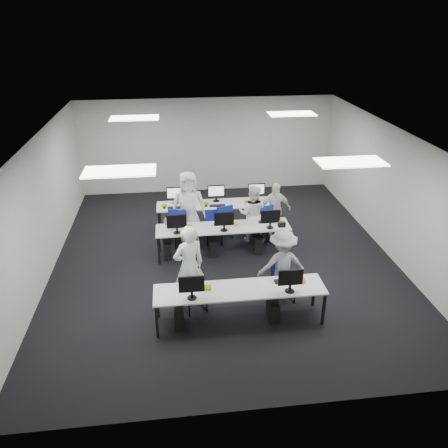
{
  "coord_description": "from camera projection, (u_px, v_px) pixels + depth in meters",
  "views": [
    {
      "loc": [
        -1.11,
        -9.06,
        5.39
      ],
      "look_at": [
        -0.03,
        -0.19,
        1.0
      ],
      "focal_mm": 35.0,
      "sensor_mm": 36.0,
      "label": 1
    }
  ],
  "objects": [
    {
      "name": "equipment_back",
      "position": [
        224.0,
        216.0,
        11.87
      ],
      "size": [
        2.91,
        0.41,
        1.19
      ],
      "color": "white",
      "rests_on": "desk_back"
    },
    {
      "name": "student_3",
      "position": [
        274.0,
        210.0,
        11.29
      ],
      "size": [
        0.88,
        0.39,
        1.48
      ],
      "primitive_type": "imported",
      "rotation": [
        0.0,
        0.0,
        0.03
      ],
      "color": "white",
      "rests_on": "ground"
    },
    {
      "name": "chair_3",
      "position": [
        214.0,
        233.0,
        11.17
      ],
      "size": [
        0.42,
        0.46,
        0.83
      ],
      "rotation": [
        0.0,
        0.0,
        0.03
      ],
      "color": "navy",
      "rests_on": "ground"
    },
    {
      "name": "photographer",
      "position": [
        282.0,
        264.0,
        8.82
      ],
      "size": [
        1.03,
        0.64,
        1.53
      ],
      "primitive_type": "imported",
      "rotation": [
        0.0,
        0.0,
        3.21
      ],
      "color": "gray",
      "rests_on": "ground"
    },
    {
      "name": "handbag",
      "position": [
        171.0,
        221.0,
        10.37
      ],
      "size": [
        0.36,
        0.24,
        0.28
      ],
      "primitive_type": "ellipsoid",
      "rotation": [
        0.0,
        0.0,
        -0.05
      ],
      "color": "#987D4E",
      "rests_on": "desk_mid"
    },
    {
      "name": "chair_2",
      "position": [
        181.0,
        235.0,
        11.06
      ],
      "size": [
        0.46,
        0.49,
        0.81
      ],
      "rotation": [
        0.0,
        0.0,
        0.17
      ],
      "color": "navy",
      "rests_on": "ground"
    },
    {
      "name": "desk_back",
      "position": [
        217.0,
        205.0,
        11.69
      ],
      "size": [
        3.2,
        0.7,
        0.73
      ],
      "color": "silver",
      "rests_on": "ground"
    },
    {
      "name": "dslr_camera",
      "position": [
        282.0,
        224.0,
        8.62
      ],
      "size": [
        0.15,
        0.19,
        0.1
      ],
      "primitive_type": "cube",
      "rotation": [
        0.0,
        0.0,
        3.21
      ],
      "color": "black",
      "rests_on": "photographer"
    },
    {
      "name": "chair_4",
      "position": [
        257.0,
        231.0,
        11.25
      ],
      "size": [
        0.55,
        0.57,
        0.88
      ],
      "rotation": [
        0.0,
        0.0,
        0.3
      ],
      "color": "navy",
      "rests_on": "ground"
    },
    {
      "name": "student_1",
      "position": [
        253.0,
        214.0,
        11.03
      ],
      "size": [
        0.89,
        0.8,
        1.52
      ],
      "primitive_type": "imported",
      "rotation": [
        0.0,
        0.0,
        2.78
      ],
      "color": "white",
      "rests_on": "ground"
    },
    {
      "name": "chair_7",
      "position": [
        261.0,
        226.0,
        11.39
      ],
      "size": [
        0.55,
        0.59,
        0.98
      ],
      "rotation": [
        0.0,
        0.0,
        0.15
      ],
      "color": "navy",
      "rests_on": "ground"
    },
    {
      "name": "equipment_mid",
      "position": [
        215.0,
        241.0,
        10.55
      ],
      "size": [
        2.91,
        0.41,
        1.19
      ],
      "color": "white",
      "rests_on": "desk_mid"
    },
    {
      "name": "ceiling_panels",
      "position": [
        224.0,
        136.0,
        9.25
      ],
      "size": [
        5.2,
        4.6,
        0.02
      ],
      "color": "white",
      "rests_on": "room"
    },
    {
      "name": "student_0",
      "position": [
        189.0,
        266.0,
        8.54
      ],
      "size": [
        0.75,
        0.63,
        1.76
      ],
      "primitive_type": "imported",
      "rotation": [
        0.0,
        0.0,
        3.53
      ],
      "color": "white",
      "rests_on": "ground"
    },
    {
      "name": "chair_1",
      "position": [
        282.0,
        288.0,
        8.95
      ],
      "size": [
        0.47,
        0.5,
        0.82
      ],
      "rotation": [
        0.0,
        0.0,
        0.16
      ],
      "color": "navy",
      "rests_on": "ground"
    },
    {
      "name": "chair_6",
      "position": [
        222.0,
        226.0,
        11.46
      ],
      "size": [
        0.59,
        0.61,
        0.94
      ],
      "rotation": [
        0.0,
        0.0,
        0.3
      ],
      "color": "navy",
      "rests_on": "ground"
    },
    {
      "name": "desk_mid",
      "position": [
        223.0,
        229.0,
        10.45
      ],
      "size": [
        3.2,
        0.7,
        0.73
      ],
      "color": "silver",
      "rests_on": "ground"
    },
    {
      "name": "student_2",
      "position": [
        189.0,
        206.0,
        11.07
      ],
      "size": [
        0.92,
        0.62,
        1.82
      ],
      "primitive_type": "imported",
      "rotation": [
        0.0,
        0.0,
        0.05
      ],
      "color": "white",
      "rests_on": "ground"
    },
    {
      "name": "chair_0",
      "position": [
        194.0,
        297.0,
        8.67
      ],
      "size": [
        0.54,
        0.56,
        0.84
      ],
      "rotation": [
        0.0,
        0.0,
        0.33
      ],
      "color": "navy",
      "rests_on": "ground"
    },
    {
      "name": "room",
      "position": [
        224.0,
        201.0,
        9.91
      ],
      "size": [
        9.0,
        9.02,
        3.0
      ],
      "color": "black",
      "rests_on": "ground"
    },
    {
      "name": "desk_front",
      "position": [
        240.0,
        291.0,
        8.13
      ],
      "size": [
        3.2,
        0.7,
        0.73
      ],
      "color": "silver",
      "rests_on": "ground"
    },
    {
      "name": "chair_5",
      "position": [
        180.0,
        229.0,
        11.26
      ],
      "size": [
        0.56,
        0.6,
        0.95
      ],
      "rotation": [
        0.0,
        0.0,
        -0.22
      ],
      "color": "navy",
      "rests_on": "ground"
    },
    {
      "name": "equipment_front",
      "position": [
        230.0,
        307.0,
        8.23
      ],
      "size": [
        2.51,
        0.41,
        1.19
      ],
      "color": "#0D55AD",
      "rests_on": "desk_front"
    }
  ]
}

